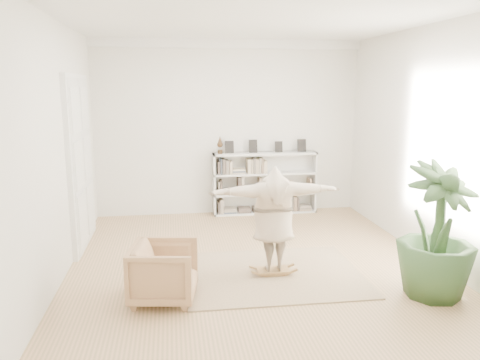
{
  "coord_description": "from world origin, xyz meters",
  "views": [
    {
      "loc": [
        -1.2,
        -6.72,
        2.66
      ],
      "look_at": [
        -0.14,
        0.4,
        1.22
      ],
      "focal_mm": 35.0,
      "sensor_mm": 36.0,
      "label": 1
    }
  ],
  "objects_px": {
    "armchair": "(164,272)",
    "rocker_board": "(273,270)",
    "houseplant": "(437,231)",
    "bookshelf": "(264,184)",
    "person": "(274,216)"
  },
  "relations": [
    {
      "from": "armchair",
      "to": "rocker_board",
      "type": "bearing_deg",
      "value": -60.22
    },
    {
      "from": "armchair",
      "to": "houseplant",
      "type": "relative_size",
      "value": 0.47
    },
    {
      "from": "bookshelf",
      "to": "armchair",
      "type": "relative_size",
      "value": 2.71
    },
    {
      "from": "rocker_board",
      "to": "person",
      "type": "xyz_separation_m",
      "value": [
        0.0,
        0.0,
        0.81
      ]
    },
    {
      "from": "rocker_board",
      "to": "houseplant",
      "type": "relative_size",
      "value": 0.26
    },
    {
      "from": "rocker_board",
      "to": "armchair",
      "type": "bearing_deg",
      "value": -158.6
    },
    {
      "from": "bookshelf",
      "to": "person",
      "type": "height_order",
      "value": "bookshelf"
    },
    {
      "from": "bookshelf",
      "to": "houseplant",
      "type": "xyz_separation_m",
      "value": [
        1.36,
        -4.3,
        0.23
      ]
    },
    {
      "from": "person",
      "to": "bookshelf",
      "type": "bearing_deg",
      "value": -98.65
    },
    {
      "from": "bookshelf",
      "to": "rocker_board",
      "type": "xyz_separation_m",
      "value": [
        -0.54,
        -3.33,
        -0.57
      ]
    },
    {
      "from": "houseplant",
      "to": "rocker_board",
      "type": "bearing_deg",
      "value": 152.97
    },
    {
      "from": "bookshelf",
      "to": "rocker_board",
      "type": "height_order",
      "value": "bookshelf"
    },
    {
      "from": "bookshelf",
      "to": "armchair",
      "type": "height_order",
      "value": "bookshelf"
    },
    {
      "from": "bookshelf",
      "to": "person",
      "type": "relative_size",
      "value": 1.19
    },
    {
      "from": "person",
      "to": "houseplant",
      "type": "relative_size",
      "value": 1.06
    }
  ]
}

